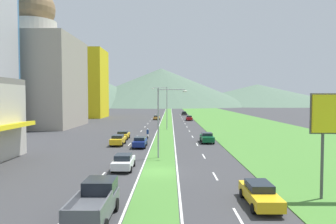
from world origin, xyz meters
name	(u,v)px	position (x,y,z in m)	size (l,w,h in m)	color
ground_plane	(159,172)	(0.00, 0.00, 0.00)	(600.00, 600.00, 0.00)	#38383A
grass_median	(167,122)	(0.00, 60.00, 0.03)	(3.20, 240.00, 0.06)	#477F33
grass_verge_right	(237,122)	(20.60, 60.00, 0.03)	(24.00, 240.00, 0.06)	#477F33
lane_dash_left_1	(66,216)	(-5.10, -10.72, 0.01)	(0.16, 2.80, 0.01)	silver
lane_dash_left_2	(102,176)	(-5.10, -1.43, 0.01)	(0.16, 2.80, 0.01)	silver
lane_dash_left_3	(119,156)	(-5.10, 7.85, 0.01)	(0.16, 2.80, 0.01)	silver
lane_dash_left_4	(129,144)	(-5.10, 17.14, 0.01)	(0.16, 2.80, 0.01)	silver
lane_dash_left_5	(136,137)	(-5.10, 26.42, 0.01)	(0.16, 2.80, 0.01)	silver
lane_dash_left_6	(141,131)	(-5.10, 35.71, 0.01)	(0.16, 2.80, 0.01)	silver
lane_dash_left_7	(145,127)	(-5.10, 44.99, 0.01)	(0.16, 2.80, 0.01)	silver
lane_dash_left_8	(148,124)	(-5.10, 54.27, 0.01)	(0.16, 2.80, 0.01)	silver
lane_dash_left_9	(150,121)	(-5.10, 63.56, 0.01)	(0.16, 2.80, 0.01)	silver
lane_dash_left_10	(152,119)	(-5.10, 72.84, 0.01)	(0.16, 2.80, 0.01)	silver
lane_dash_left_11	(153,117)	(-5.10, 82.13, 0.01)	(0.16, 2.80, 0.01)	silver
lane_dash_left_12	(155,116)	(-5.10, 91.41, 0.01)	(0.16, 2.80, 0.01)	silver
lane_dash_left_13	(156,114)	(-5.10, 100.69, 0.01)	(0.16, 2.80, 0.01)	silver
lane_dash_right_1	(238,217)	(5.10, -10.72, 0.01)	(0.16, 2.80, 0.01)	silver
lane_dash_right_2	(215,176)	(5.10, -1.43, 0.01)	(0.16, 2.80, 0.01)	silver
lane_dash_right_3	(204,156)	(5.10, 7.85, 0.01)	(0.16, 2.80, 0.01)	silver
lane_dash_right_4	(197,144)	(5.10, 17.14, 0.01)	(0.16, 2.80, 0.01)	silver
lane_dash_right_5	(193,137)	(5.10, 26.42, 0.01)	(0.16, 2.80, 0.01)	silver
lane_dash_right_6	(189,131)	(5.10, 35.71, 0.01)	(0.16, 2.80, 0.01)	silver
lane_dash_right_7	(187,127)	(5.10, 44.99, 0.01)	(0.16, 2.80, 0.01)	silver
lane_dash_right_8	(185,124)	(5.10, 54.27, 0.01)	(0.16, 2.80, 0.01)	silver
lane_dash_right_9	(184,121)	(5.10, 63.56, 0.01)	(0.16, 2.80, 0.01)	silver
lane_dash_right_10	(182,119)	(5.10, 72.84, 0.01)	(0.16, 2.80, 0.01)	silver
lane_dash_right_11	(181,117)	(5.10, 82.13, 0.01)	(0.16, 2.80, 0.01)	silver
lane_dash_right_12	(181,116)	(5.10, 91.41, 0.01)	(0.16, 2.80, 0.01)	silver
lane_dash_right_13	(180,114)	(5.10, 100.69, 0.01)	(0.16, 2.80, 0.01)	silver
edge_line_median_left	(161,122)	(-1.75, 60.00, 0.01)	(0.16, 240.00, 0.01)	silver
edge_line_median_right	(173,122)	(1.75, 60.00, 0.01)	(0.16, 240.00, 0.01)	silver
domed_building	(36,74)	(-31.54, 45.16, 12.90)	(19.83, 19.83, 33.12)	#9E9384
midrise_colored	(85,84)	(-29.71, 80.82, 12.13)	(14.35, 14.35, 24.26)	yellow
hill_far_left	(79,88)	(-77.07, 231.97, 15.44)	(137.12, 137.12, 30.88)	#516B56
hill_far_center	(161,87)	(-7.37, 252.69, 17.13)	(167.88, 167.88, 34.26)	#516B56
hill_far_right	(257,95)	(87.33, 274.63, 10.26)	(170.25, 170.25, 20.52)	#516B56
street_lamp_near	(162,117)	(0.12, 6.65, 4.79)	(3.43, 0.30, 8.13)	#99999E
street_lamp_mid	(165,105)	(-0.08, 38.57, 5.47)	(3.48, 0.35, 9.42)	#99999E
car_0	(157,117)	(-3.36, 69.41, 0.74)	(2.02, 4.36, 1.41)	#C6842D
car_1	(118,140)	(-6.72, 16.58, 0.78)	(1.91, 4.64, 1.52)	yellow
car_2	(184,113)	(6.74, 96.53, 0.75)	(2.02, 4.40, 1.45)	black
car_3	(189,118)	(6.91, 66.03, 0.78)	(1.93, 4.66, 1.53)	maroon
car_4	(140,142)	(-3.25, 14.63, 0.76)	(1.87, 4.68, 1.48)	navy
car_5	(124,162)	(-3.50, 1.08, 0.77)	(1.93, 4.33, 1.52)	silver
car_6	(123,135)	(-6.99, 23.05, 0.72)	(2.00, 4.00, 1.37)	yellow
car_7	(260,194)	(6.93, -8.74, 0.76)	(1.86, 4.77, 1.47)	yellow
car_8	(207,138)	(6.83, 19.14, 0.79)	(1.98, 4.48, 1.54)	#0C5128
pickup_truck_0	(95,202)	(-3.25, -11.13, 0.98)	(2.18, 5.40, 2.00)	#515459
motorcycle_rider	(148,134)	(-2.82, 23.47, 0.75)	(0.36, 2.00, 1.80)	black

